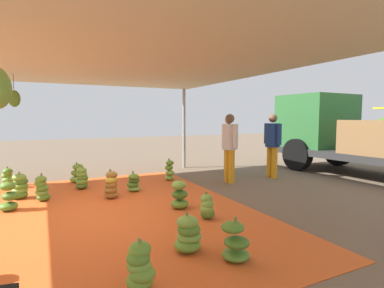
# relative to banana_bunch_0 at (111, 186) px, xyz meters

# --- Properties ---
(ground_plane) EXTENTS (40.00, 40.00, 0.00)m
(ground_plane) POSITION_rel_banana_bunch_0_xyz_m (0.89, 2.70, -0.27)
(ground_plane) COLOR brown
(tarp_orange) EXTENTS (6.51, 4.92, 0.01)m
(tarp_orange) POSITION_rel_banana_bunch_0_xyz_m (0.89, -0.30, -0.27)
(tarp_orange) COLOR #E05B23
(tarp_orange) RESTS_ON ground
(tent_canopy) EXTENTS (8.00, 7.00, 2.67)m
(tent_canopy) POSITION_rel_banana_bunch_0_xyz_m (0.89, -0.41, 2.32)
(tent_canopy) COLOR #9EA0A5
(tent_canopy) RESTS_ON ground
(banana_bunch_0) EXTENTS (0.38, 0.38, 0.60)m
(banana_bunch_0) POSITION_rel_banana_bunch_0_xyz_m (0.00, 0.00, 0.00)
(banana_bunch_0) COLOR #996628
(banana_bunch_0) RESTS_ON tarp_orange
(banana_bunch_1) EXTENTS (0.34, 0.37, 0.56)m
(banana_bunch_1) POSITION_rel_banana_bunch_0_xyz_m (0.02, -1.80, -0.02)
(banana_bunch_1) COLOR #518428
(banana_bunch_1) RESTS_ON tarp_orange
(banana_bunch_2) EXTENTS (0.40, 0.39, 0.52)m
(banana_bunch_2) POSITION_rel_banana_bunch_0_xyz_m (-1.97, -0.47, -0.04)
(banana_bunch_2) COLOR #75A83D
(banana_bunch_2) RESTS_ON tarp_orange
(banana_bunch_4) EXTENTS (0.37, 0.34, 0.50)m
(banana_bunch_4) POSITION_rel_banana_bunch_0_xyz_m (3.46, -0.43, -0.04)
(banana_bunch_4) COLOR #60932D
(banana_bunch_4) RESTS_ON tarp_orange
(banana_bunch_5) EXTENTS (0.38, 0.36, 0.50)m
(banana_bunch_5) POSITION_rel_banana_bunch_0_xyz_m (-2.04, -2.00, -0.04)
(banana_bunch_5) COLOR #75A83D
(banana_bunch_5) RESTS_ON tarp_orange
(banana_bunch_6) EXTENTS (0.37, 0.34, 0.59)m
(banana_bunch_6) POSITION_rel_banana_bunch_0_xyz_m (-1.13, 1.75, -0.01)
(banana_bunch_6) COLOR #75A83D
(banana_bunch_6) RESTS_ON tarp_orange
(banana_bunch_7) EXTENTS (0.38, 0.41, 0.46)m
(banana_bunch_7) POSITION_rel_banana_bunch_0_xyz_m (-0.37, 0.57, -0.07)
(banana_bunch_7) COLOR #75A83D
(banana_bunch_7) RESTS_ON tarp_orange
(banana_bunch_8) EXTENTS (0.43, 0.44, 0.48)m
(banana_bunch_8) POSITION_rel_banana_bunch_0_xyz_m (2.91, 0.35, -0.06)
(banana_bunch_8) COLOR #60932D
(banana_bunch_8) RESTS_ON tarp_orange
(banana_bunch_9) EXTENTS (0.44, 0.42, 0.52)m
(banana_bunch_9) POSITION_rel_banana_bunch_0_xyz_m (3.40, 0.72, -0.05)
(banana_bunch_9) COLOR #518428
(banana_bunch_9) RESTS_ON tarp_orange
(banana_bunch_10) EXTENTS (0.34, 0.32, 0.55)m
(banana_bunch_10) POSITION_rel_banana_bunch_0_xyz_m (-0.43, -1.27, -0.02)
(banana_bunch_10) COLOR #477523
(banana_bunch_10) RESTS_ON tarp_orange
(banana_bunch_11) EXTENTS (0.31, 0.30, 0.45)m
(banana_bunch_11) POSITION_rel_banana_bunch_0_xyz_m (1.98, 1.14, -0.07)
(banana_bunch_11) COLOR #477523
(banana_bunch_11) RESTS_ON tarp_orange
(banana_bunch_12) EXTENTS (0.39, 0.39, 0.56)m
(banana_bunch_12) POSITION_rel_banana_bunch_0_xyz_m (1.26, 0.97, -0.02)
(banana_bunch_12) COLOR #60932D
(banana_bunch_12) RESTS_ON tarp_orange
(banana_bunch_13) EXTENTS (0.46, 0.46, 0.55)m
(banana_bunch_13) POSITION_rel_banana_bunch_0_xyz_m (-0.83, -1.68, -0.02)
(banana_bunch_13) COLOR #518428
(banana_bunch_13) RESTS_ON tarp_orange
(banana_bunch_14) EXTENTS (0.38, 0.38, 0.55)m
(banana_bunch_14) POSITION_rel_banana_bunch_0_xyz_m (-1.14, -0.44, -0.02)
(banana_bunch_14) COLOR #477523
(banana_bunch_14) RESTS_ON tarp_orange
(cargo_truck_main) EXTENTS (6.52, 2.53, 2.40)m
(cargo_truck_main) POSITION_rel_banana_bunch_0_xyz_m (1.10, 7.07, 0.95)
(cargo_truck_main) COLOR #2D2D2D
(cargo_truck_main) RESTS_ON ground
(worker_0) EXTENTS (0.64, 0.39, 1.75)m
(worker_0) POSITION_rel_banana_bunch_0_xyz_m (-0.24, 3.04, 0.75)
(worker_0) COLOR orange
(worker_0) RESTS_ON ground
(worker_1) EXTENTS (0.64, 0.39, 1.76)m
(worker_1) POSITION_rel_banana_bunch_0_xyz_m (-0.27, 4.46, 0.76)
(worker_1) COLOR orange
(worker_1) RESTS_ON ground
(worker_2) EXTENTS (0.62, 0.38, 1.69)m
(worker_2) POSITION_rel_banana_bunch_0_xyz_m (-1.46, 3.80, 0.72)
(worker_2) COLOR #337A4C
(worker_2) RESTS_ON ground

